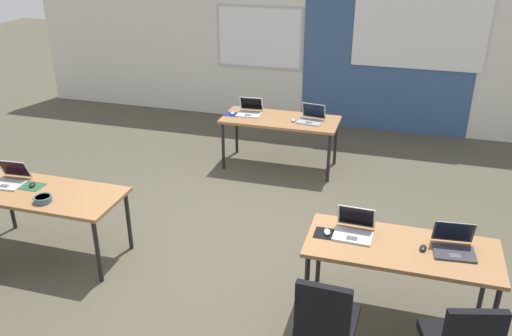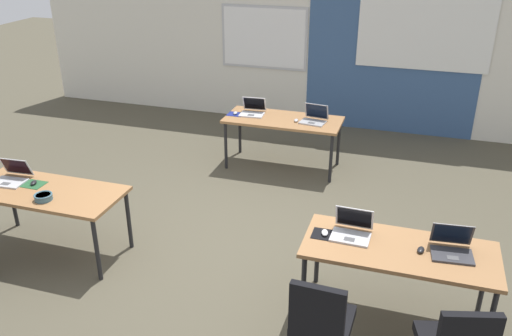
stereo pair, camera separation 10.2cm
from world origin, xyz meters
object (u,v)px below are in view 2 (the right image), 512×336
Objects in this scene: laptop_far_left at (253,111)px; mouse_far_left at (235,113)px; laptop_far_right at (314,118)px; laptop_near_left_end at (12,177)px; desk_far_center at (283,123)px; desk_near_right at (399,254)px; mouse_far_right at (296,120)px; mouse_near_right_inner at (325,233)px; mouse_near_left_end at (34,183)px; laptop_near_right_end at (452,248)px; laptop_near_right_inner at (352,230)px; snack_bowl at (43,197)px; desk_near_left at (46,195)px; mouse_near_right_end at (421,250)px; chair_near_right_inner at (320,332)px.

mouse_far_left is (-0.23, -0.09, -0.03)m from laptop_far_left.
laptop_far_left is at bearing -175.90° from laptop_far_right.
desk_far_center is at bearing 46.91° from laptop_near_left_end.
laptop_far_right is at bearing 115.22° from desk_near_right.
mouse_near_right_inner is (0.92, -2.73, 0.00)m from mouse_far_right.
mouse_near_left_end is 3.62m from laptop_far_right.
laptop_near_right_end reaches higher than mouse_near_right_inner.
mouse_far_left reaches higher than mouse_far_right.
mouse_near_right_inner is at bearing -162.08° from laptop_near_right_inner.
snack_bowl is (-1.17, -3.04, -0.01)m from laptop_far_left.
desk_near_left is 1.00× the size of desk_near_right.
snack_bowl is at bearing -121.97° from mouse_far_right.
laptop_far_right is at bearing 116.43° from laptop_near_right_end.
snack_bowl reaches higher than mouse_near_right_end.
mouse_near_right_inner is at bearing -68.16° from laptop_far_right.
mouse_near_right_end is 0.61× the size of snack_bowl.
mouse_near_right_end reaches higher than desk_near_right.
mouse_near_right_end is at bearing -1.08° from mouse_near_left_end.
laptop_near_right_end is at bearing -4.26° from laptop_near_left_end.
chair_near_right_inner is (-0.90, -0.86, -0.39)m from laptop_near_right_end.
mouse_near_right_end is 0.99× the size of mouse_near_right_inner.
desk_far_center is (-1.75, 2.80, 0.00)m from desk_near_right.
desk_near_left is 4.56× the size of laptop_far_left.
laptop_far_right is 2.07× the size of snack_bowl.
desk_far_center is at bearing 111.79° from mouse_near_right_inner.
snack_bowl is (0.59, -0.25, -0.01)m from laptop_near_left_end.
desk_far_center is at bearing 124.37° from mouse_near_right_end.
laptop_far_right is 2.87m from mouse_near_right_inner.
desk_near_left is 14.91× the size of mouse_far_left.
laptop_near_left_end is at bearing -126.08° from laptop_far_left.
mouse_near_left_end is 3.27m from laptop_near_right_inner.
desk_near_left is at bearing -118.19° from laptop_far_left.
laptop_far_right is 1.12m from mouse_far_left.
mouse_near_left_end is 0.63× the size of snack_bowl.
laptop_far_right is 3.72m from chair_near_right_inner.
laptop_near_right_end reaches higher than snack_bowl.
snack_bowl is at bearing -175.92° from mouse_near_right_inner.
laptop_near_left_end reaches higher than desk_near_right.
desk_near_left is 0.24m from snack_bowl.
mouse_near_right_inner is 2.75m from snack_bowl.
laptop_near_right_inner is (-0.42, 0.08, 0.11)m from desk_near_right.
chair_near_right_inner is 2.62× the size of laptop_far_left.
desk_near_left is at bearing 124.76° from snack_bowl.
laptop_near_left_end is 4.37m from laptop_near_right_end.
laptop_near_right_end is 3.33× the size of mouse_far_right.
mouse_near_left_end is at bearing 178.99° from mouse_near_right_inner.
desk_near_right is 1.74× the size of chair_near_right_inner.
mouse_near_right_inner is (-0.64, 0.02, 0.08)m from desk_near_right.
mouse_far_right is at bearing -71.25° from chair_near_right_inner.
mouse_far_left is at bearing 128.85° from laptop_near_right_inner.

